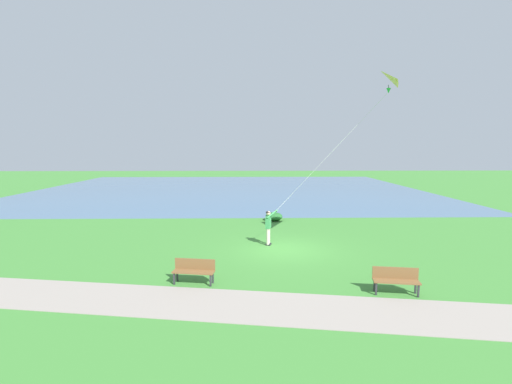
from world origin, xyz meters
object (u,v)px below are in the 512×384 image
(flying_kite, at_px, (380,84))
(lakeside_shrub, at_px, (274,216))
(park_bench_far_walkway, at_px, (194,269))
(park_bench_near_walkway, at_px, (396,279))
(person_kite_flyer, at_px, (269,224))

(flying_kite, relative_size, lakeside_shrub, 4.91)
(park_bench_far_walkway, bearing_deg, lakeside_shrub, -17.87)
(park_bench_far_walkway, xyz_separation_m, lakeside_shrub, (11.45, -3.69, -0.24))
(park_bench_near_walkway, xyz_separation_m, park_bench_far_walkway, (1.09, 6.91, 0.00))
(person_kite_flyer, xyz_separation_m, lakeside_shrub, (6.24, -0.70, -0.78))
(flying_kite, distance_m, lakeside_shrub, 11.41)
(lakeside_shrub, bearing_deg, flying_kite, -150.87)
(lakeside_shrub, bearing_deg, park_bench_far_walkway, 162.13)
(flying_kite, bearing_deg, lakeside_shrub, 29.13)
(flying_kite, xyz_separation_m, park_bench_far_walkway, (-3.91, 7.89, -7.22))
(flying_kite, bearing_deg, person_kite_flyer, 75.13)
(person_kite_flyer, height_order, lakeside_shrub, person_kite_flyer)
(flying_kite, height_order, park_bench_far_walkway, flying_kite)
(person_kite_flyer, height_order, flying_kite, flying_kite)
(flying_kite, bearing_deg, park_bench_far_walkway, 116.36)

